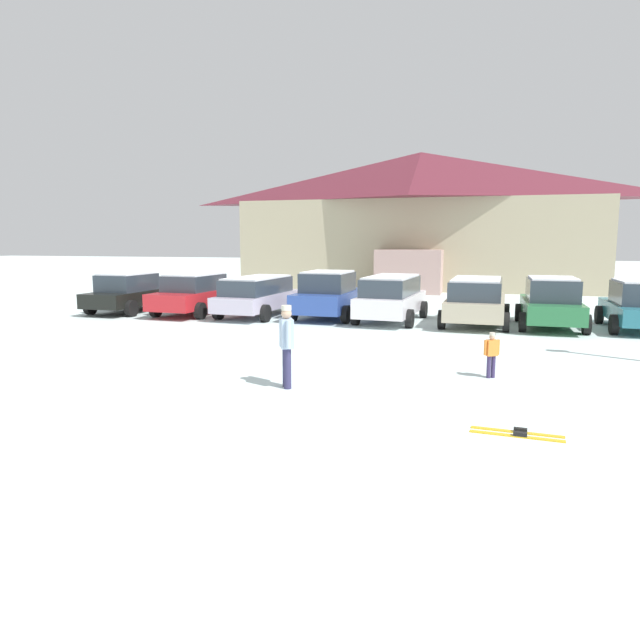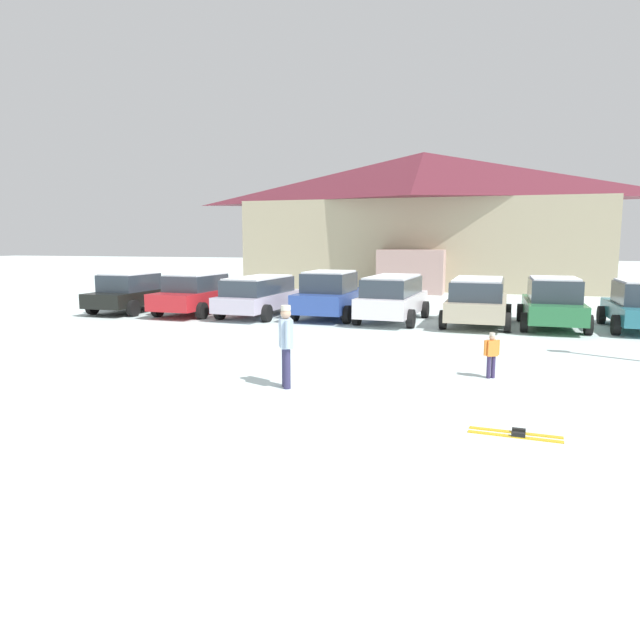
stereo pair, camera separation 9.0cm
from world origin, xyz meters
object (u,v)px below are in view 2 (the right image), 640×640
skier_adult_in_blue_parka (286,341)px  ski_lodge (422,219)px  parked_silver_wagon (259,295)px  parked_black_sedan (132,292)px  parked_beige_suv (478,300)px  pair_of_skis (516,434)px  skier_child_in_orange_jacket (492,353)px  parked_red_sedan (198,293)px  parked_white_suv (393,297)px  parked_green_coupe (553,303)px  parked_blue_hatchback (330,295)px

skier_adult_in_blue_parka → ski_lodge: bearing=89.7°
parked_silver_wagon → parked_black_sedan: bearing=-178.7°
parked_silver_wagon → skier_adult_in_blue_parka: (4.52, -9.96, 0.10)m
ski_lodge → parked_beige_suv: 16.64m
pair_of_skis → parked_beige_suv: bearing=93.2°
skier_child_in_orange_jacket → pair_of_skis: skier_child_in_orange_jacket is taller
parked_red_sedan → skier_adult_in_blue_parka: bearing=-54.5°
parked_white_suv → skier_child_in_orange_jacket: parked_white_suv is taller
parked_white_suv → skier_adult_in_blue_parka: skier_adult_in_blue_parka is taller
ski_lodge → parked_green_coupe: ski_lodge is taller
ski_lodge → parked_beige_suv: ski_lodge is taller
parked_silver_wagon → pair_of_skis: 14.68m
parked_red_sedan → parked_white_suv: bearing=-1.0°
parked_red_sedan → pair_of_skis: parked_red_sedan is taller
ski_lodge → parked_blue_hatchback: (-1.86, -15.49, -3.31)m
parked_black_sedan → parked_beige_suv: size_ratio=1.01×
ski_lodge → parked_red_sedan: (-7.28, -15.69, -3.37)m
parked_red_sedan → parked_blue_hatchback: parked_blue_hatchback is taller
parked_black_sedan → parked_blue_hatchback: 8.36m
parked_beige_suv → skier_adult_in_blue_parka: bearing=-110.5°
pair_of_skis → ski_lodge: bearing=98.6°
ski_lodge → parked_silver_wagon: ski_lodge is taller
parked_silver_wagon → pair_of_skis: size_ratio=3.35×
parked_silver_wagon → skier_child_in_orange_jacket: bearing=-43.4°
ski_lodge → parked_silver_wagon: 16.76m
skier_child_in_orange_jacket → pair_of_skis: 3.72m
parked_white_suv → parked_black_sedan: bearing=-179.8°
parked_silver_wagon → parked_green_coupe: size_ratio=1.11×
parked_black_sedan → parked_beige_suv: 13.73m
parked_black_sedan → parked_white_suv: 10.76m
parked_beige_suv → pair_of_skis: 11.58m
parked_black_sedan → parked_silver_wagon: 5.56m
parked_blue_hatchback → parked_green_coupe: bearing=-2.9°
parked_black_sedan → parked_white_suv: size_ratio=0.97×
skier_child_in_orange_jacket → skier_adult_in_blue_parka: 4.44m
parked_blue_hatchback → pair_of_skis: 13.42m
parked_black_sedan → parked_blue_hatchback: bearing=2.6°
ski_lodge → parked_blue_hatchback: 15.95m
parked_blue_hatchback → skier_adult_in_blue_parka: size_ratio=2.53×
skier_child_in_orange_jacket → parked_black_sedan: bearing=150.6°
parked_silver_wagon → skier_child_in_orange_jacket: parked_silver_wagon is taller
ski_lodge → parked_white_suv: bearing=-88.0°
parked_green_coupe → parked_silver_wagon: bearing=179.2°
parked_black_sedan → parked_beige_suv: bearing=-0.2°
parked_silver_wagon → skier_adult_in_blue_parka: skier_adult_in_blue_parka is taller
parked_black_sedan → parked_green_coupe: (16.17, -0.01, 0.04)m
ski_lodge → parked_black_sedan: (-10.21, -15.87, -3.38)m
ski_lodge → skier_adult_in_blue_parka: ski_lodge is taller
parked_beige_suv → pair_of_skis: (0.65, -11.53, -0.87)m
skier_adult_in_blue_parka → parked_green_coupe: bearing=58.2°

